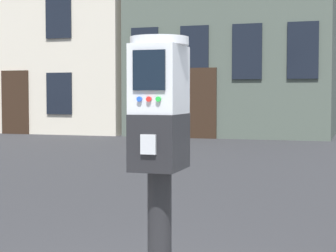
{
  "coord_description": "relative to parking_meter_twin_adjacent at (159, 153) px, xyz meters",
  "views": [
    {
      "loc": [
        0.97,
        -2.36,
        1.31
      ],
      "look_at": [
        0.26,
        -0.22,
        1.18
      ],
      "focal_mm": 62.76,
      "sensor_mm": 36.0,
      "label": 1
    }
  ],
  "objects": [
    {
      "name": "parking_meter_twin_adjacent",
      "position": [
        0.0,
        0.0,
        0.0
      ],
      "size": [
        0.22,
        0.25,
        1.38
      ],
      "rotation": [
        0.0,
        0.0,
        -1.55
      ],
      "color": "black",
      "rests_on": "sidewalk_slab"
    },
    {
      "name": "townhouse_green_painted",
      "position": [
        -10.53,
        18.15,
        3.79
      ],
      "size": [
        7.84,
        6.76,
        9.75
      ],
      "color": "beige",
      "rests_on": "ground_plane"
    }
  ]
}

